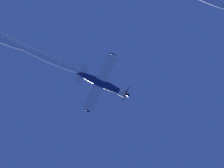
{
  "coord_description": "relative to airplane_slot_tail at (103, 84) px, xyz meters",
  "views": [
    {
      "loc": [
        -20.64,
        -27.12,
        1.94
      ],
      "look_at": [
        -18.5,
        -12.11,
        58.1
      ],
      "focal_mm": 74.92,
      "sensor_mm": 36.0,
      "label": 1
    }
  ],
  "objects": [
    {
      "name": "airplane_slot_tail",
      "position": [
        0.0,
        0.0,
        0.0
      ],
      "size": [
        6.89,
        7.61,
        2.5
      ],
      "color": "navy"
    }
  ]
}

